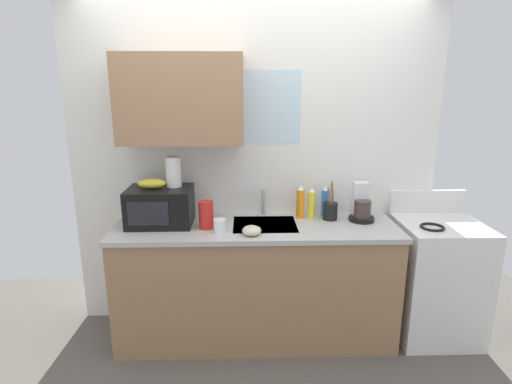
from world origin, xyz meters
TOP-DOWN VIEW (x-y plane):
  - kitchen_wall_assembly at (-0.10, 0.31)m, footprint 2.83×0.42m
  - counter_unit at (0.00, 0.00)m, footprint 2.06×0.63m
  - sink_faucet at (0.06, 0.24)m, footprint 0.03×0.03m
  - stove_range at (1.37, 0.00)m, footprint 0.60×0.60m
  - microwave at (-0.69, 0.05)m, footprint 0.46×0.35m
  - banana_bunch at (-0.74, 0.05)m, footprint 0.20×0.11m
  - paper_towel_roll at (-0.59, 0.10)m, footprint 0.11×0.11m
  - coffee_maker at (0.79, 0.11)m, footprint 0.19×0.21m
  - dish_soap_bottle_orange at (0.34, 0.17)m, footprint 0.06×0.06m
  - dish_soap_bottle_yellow at (0.43, 0.16)m, footprint 0.06×0.06m
  - dish_soap_bottle_blue at (0.54, 0.21)m, footprint 0.07×0.07m
  - cereal_canister at (-0.35, -0.05)m, footprint 0.10×0.10m
  - mug_white at (-0.26, -0.14)m, footprint 0.08×0.08m
  - utensil_crock at (0.56, 0.12)m, footprint 0.11×0.11m
  - small_bowl at (-0.04, -0.20)m, footprint 0.13×0.13m

SIDE VIEW (x-z plane):
  - stove_range at x=1.37m, z-range -0.08..1.00m
  - counter_unit at x=0.00m, z-range 0.01..0.91m
  - small_bowl at x=-0.04m, z-range 0.90..0.96m
  - mug_white at x=-0.26m, z-range 0.90..0.99m
  - utensil_crock at x=0.56m, z-range 0.82..1.12m
  - cereal_canister at x=-0.35m, z-range 0.90..1.10m
  - sink_faucet at x=0.06m, z-range 0.90..1.10m
  - coffee_maker at x=0.79m, z-range 0.86..1.14m
  - dish_soap_bottle_blue at x=0.54m, z-range 0.89..1.13m
  - dish_soap_bottle_yellow at x=0.43m, z-range 0.89..1.14m
  - dish_soap_bottle_orange at x=0.34m, z-range 0.89..1.15m
  - microwave at x=-0.69m, z-range 0.90..1.17m
  - banana_bunch at x=-0.74m, z-range 1.17..1.24m
  - paper_towel_roll at x=-0.59m, z-range 1.17..1.39m
  - kitchen_wall_assembly at x=-0.10m, z-range 0.11..2.61m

